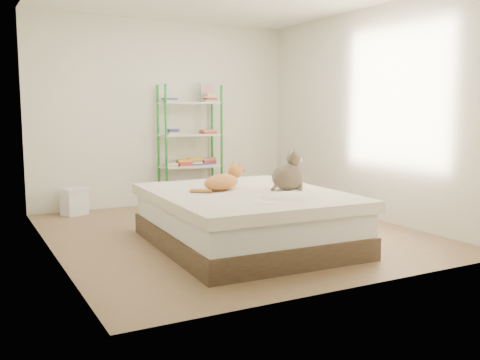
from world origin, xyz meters
TOP-DOWN VIEW (x-y plane):
  - room at (0.00, 0.00)m, footprint 3.81×4.21m
  - bed at (-0.14, -0.57)m, footprint 1.79×2.20m
  - orange_cat at (-0.32, -0.39)m, footprint 0.58×0.45m
  - grey_cat at (0.27, -0.70)m, footprint 0.39×0.34m
  - shelf_unit at (0.31, 1.88)m, footprint 0.88×0.36m
  - cardboard_box at (0.67, 0.87)m, footprint 0.55×0.52m
  - white_bin at (-1.34, 1.85)m, footprint 0.39×0.36m

SIDE VIEW (x-z plane):
  - white_bin at x=-1.34m, z-range 0.00..0.36m
  - cardboard_box at x=0.67m, z-range -0.03..0.41m
  - bed at x=-0.14m, z-range 0.00..0.55m
  - orange_cat at x=-0.32m, z-range 0.55..0.75m
  - grey_cat at x=0.27m, z-range 0.55..0.94m
  - shelf_unit at x=0.31m, z-range -0.09..1.65m
  - room at x=0.00m, z-range 0.00..2.61m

